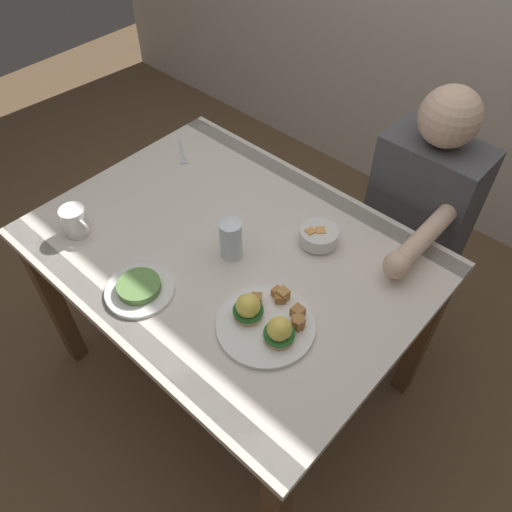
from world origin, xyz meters
name	(u,v)px	position (x,y,z in m)	size (l,w,h in m)	color
ground_plane	(236,368)	(0.00, 0.00, 0.00)	(6.00, 6.00, 0.00)	brown
dining_table	(230,269)	(0.00, 0.00, 0.63)	(1.20, 0.90, 0.74)	silver
eggs_benedict_plate	(266,321)	(0.28, -0.15, 0.77)	(0.27, 0.27, 0.09)	white
fruit_bowl	(319,236)	(0.19, 0.20, 0.77)	(0.12, 0.12, 0.06)	white
coffee_mug	(75,221)	(-0.40, -0.28, 0.79)	(0.11, 0.08, 0.09)	white
fork	(182,153)	(-0.47, 0.23, 0.74)	(0.14, 0.10, 0.00)	silver
water_glass_near	(231,240)	(0.03, -0.02, 0.80)	(0.07, 0.07, 0.13)	silver
side_plate	(140,288)	(-0.06, -0.30, 0.75)	(0.20, 0.20, 0.04)	white
diner_person	(415,219)	(0.33, 0.60, 0.65)	(0.34, 0.54, 1.14)	#33333D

